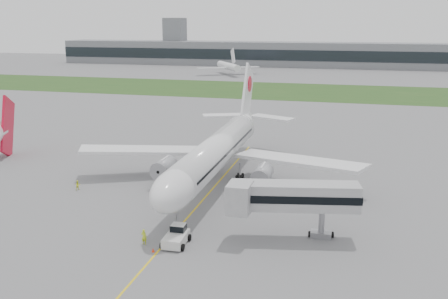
% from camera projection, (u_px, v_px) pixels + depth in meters
% --- Properties ---
extents(ground, '(600.00, 600.00, 0.00)m').
position_uv_depth(ground, '(210.00, 192.00, 77.55)').
color(ground, gray).
rests_on(ground, ground).
extents(apron_markings, '(70.00, 70.00, 0.04)m').
position_uv_depth(apron_markings, '(200.00, 203.00, 72.86)').
color(apron_markings, yellow).
rests_on(apron_markings, ground).
extents(grass_strip, '(600.00, 50.00, 0.02)m').
position_uv_depth(grass_strip, '(297.00, 91.00, 190.01)').
color(grass_strip, '#234A1C').
rests_on(grass_strip, ground).
extents(terminal_building, '(320.00, 22.30, 14.00)m').
position_uv_depth(terminal_building, '(319.00, 55.00, 291.25)').
color(terminal_building, slate).
rests_on(terminal_building, ground).
extents(control_tower, '(12.00, 12.00, 56.00)m').
position_uv_depth(control_tower, '(176.00, 63.00, 316.97)').
color(control_tower, slate).
rests_on(control_tower, ground).
extents(airliner, '(48.13, 53.95, 17.88)m').
position_uv_depth(airliner, '(218.00, 149.00, 80.71)').
color(airliner, white).
rests_on(airliner, ground).
extents(pushback_tug, '(2.96, 4.26, 2.14)m').
position_uv_depth(pushback_tug, '(177.00, 236.00, 59.35)').
color(pushback_tug, silver).
rests_on(pushback_tug, ground).
extents(jet_bridge, '(15.56, 7.20, 7.28)m').
position_uv_depth(jet_bridge, '(289.00, 197.00, 59.62)').
color(jet_bridge, '#B0B0B3').
rests_on(jet_bridge, ground).
extents(safety_cone_left, '(0.36, 0.36, 0.50)m').
position_uv_depth(safety_cone_left, '(153.00, 250.00, 57.35)').
color(safety_cone_left, '#FE340D').
rests_on(safety_cone_left, ground).
extents(safety_cone_right, '(0.43, 0.43, 0.59)m').
position_uv_depth(safety_cone_right, '(171.00, 246.00, 58.29)').
color(safety_cone_right, '#FE340D').
rests_on(safety_cone_right, ground).
extents(ground_crew_near, '(0.71, 0.48, 1.91)m').
position_uv_depth(ground_crew_near, '(144.00, 237.00, 59.18)').
color(ground_crew_near, '#BFDD24').
rests_on(ground_crew_near, ground).
extents(ground_crew_far, '(0.93, 0.96, 1.57)m').
position_uv_depth(ground_crew_far, '(78.00, 185.00, 78.35)').
color(ground_crew_far, '#F2FA29').
rests_on(ground_crew_far, ground).
extents(distant_aircraft_left, '(41.91, 40.70, 12.18)m').
position_uv_depth(distant_aircraft_left, '(228.00, 75.00, 249.20)').
color(distant_aircraft_left, white).
rests_on(distant_aircraft_left, ground).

